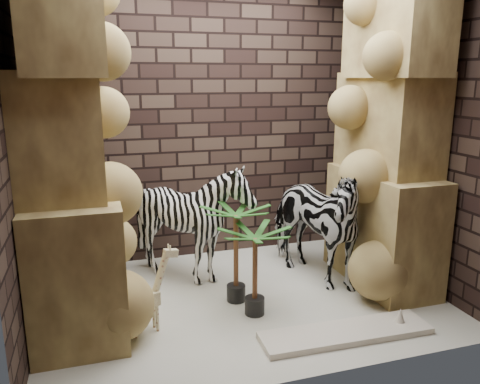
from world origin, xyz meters
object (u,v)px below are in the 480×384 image
object	(u,v)px
palm_back	(255,271)
giraffe_toy	(143,291)
surfboard	(346,333)
zebra_left	(193,228)
zebra_right	(310,212)
palm_front	(236,254)

from	to	relation	value
palm_back	giraffe_toy	bearing A→B (deg)	-178.09
surfboard	zebra_left	bearing A→B (deg)	125.12
zebra_right	surfboard	bearing A→B (deg)	-116.32
giraffe_toy	palm_front	xyz separation A→B (m)	(0.85, 0.32, 0.10)
giraffe_toy	zebra_right	bearing A→B (deg)	2.85
palm_front	surfboard	distance (m)	1.14
palm_front	surfboard	size ratio (longest dim) A/B	0.66
zebra_right	palm_front	distance (m)	0.90
giraffe_toy	surfboard	xyz separation A→B (m)	(1.50, -0.52, -0.33)
zebra_left	palm_back	bearing A→B (deg)	-68.46
zebra_right	zebra_left	xyz separation A→B (m)	(-1.11, 0.32, -0.15)
zebra_left	giraffe_toy	bearing A→B (deg)	-124.61
palm_back	surfboard	distance (m)	0.87
zebra_right	zebra_left	world-z (taller)	zebra_right
palm_back	surfboard	world-z (taller)	palm_back
palm_front	palm_back	distance (m)	0.30
palm_front	palm_back	world-z (taller)	palm_front
zebra_right	zebra_left	bearing A→B (deg)	147.21
zebra_left	surfboard	xyz separation A→B (m)	(0.92, -1.40, -0.52)
zebra_right	palm_front	xyz separation A→B (m)	(-0.83, -0.24, -0.24)
zebra_left	palm_front	bearing A→B (deg)	-65.16
zebra_left	surfboard	world-z (taller)	zebra_left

